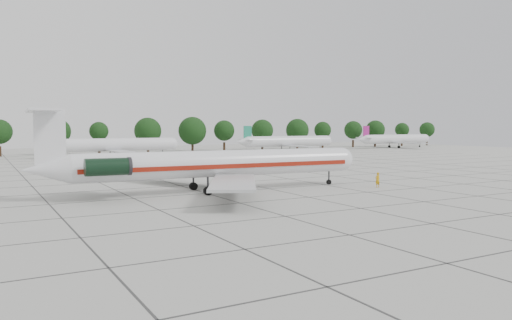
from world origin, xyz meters
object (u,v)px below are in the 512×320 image
at_px(main_airliner, 205,164).
at_px(bg_airliner_c, 116,145).
at_px(bg_airliner_e, 396,139).
at_px(bg_airliner_d, 288,142).
at_px(ground_crew, 378,180).

xyz_separation_m(main_airliner, bg_airliner_c, (6.48, 67.29, -0.27)).
bearing_deg(bg_airliner_e, bg_airliner_d, -175.37).
bearing_deg(ground_crew, bg_airliner_c, -81.62).
bearing_deg(bg_airliner_d, bg_airliner_e, 4.63).
distance_m(main_airliner, ground_crew, 20.82).
bearing_deg(bg_airliner_d, ground_crew, -115.69).
bearing_deg(bg_airliner_d, bg_airliner_c, -177.38).
height_order(ground_crew, bg_airliner_d, bg_airliner_d).
distance_m(ground_crew, bg_airliner_d, 83.98).
bearing_deg(main_airliner, bg_airliner_d, 54.18).
xyz_separation_m(ground_crew, bg_airliner_d, (36.39, 75.66, 2.00)).
height_order(main_airliner, ground_crew, main_airliner).
relative_size(bg_airliner_c, bg_airliner_d, 1.00).
distance_m(ground_crew, bg_airliner_e, 114.35).
distance_m(bg_airliner_c, bg_airliner_e, 95.78).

